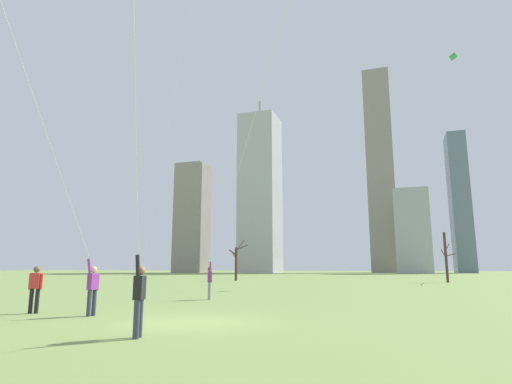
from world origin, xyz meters
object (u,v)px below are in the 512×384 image
object	(u,v)px
kite_flyer_far_back_purple	(70,217)
kite_flyer_foreground_right_pink	(139,256)
distant_kite_drifting_left_green	(450,80)
bare_tree_far_right_edge	(446,257)
distant_kite_drifting_right_teal	(190,17)
bare_tree_left_of_center	(236,261)
bystander_far_off_by_trees	(35,287)
kite_flyer_foreground_left_orange	(227,223)

from	to	relation	value
kite_flyer_far_back_purple	kite_flyer_foreground_right_pink	xyz separation A→B (m)	(4.70, -3.02, -1.38)
distant_kite_drifting_left_green	bare_tree_far_right_edge	size ratio (longest dim) A/B	4.53
distant_kite_drifting_right_teal	bare_tree_far_right_edge	world-z (taller)	distant_kite_drifting_right_teal
distant_kite_drifting_right_teal	bare_tree_left_of_center	size ratio (longest dim) A/B	5.71
bystander_far_off_by_trees	distant_kite_drifting_right_teal	xyz separation A→B (m)	(-4.67, 19.24, 23.46)
kite_flyer_foreground_right_pink	distant_kite_drifting_right_teal	distance (m)	34.48
kite_flyer_far_back_purple	kite_flyer_foreground_right_pink	bearing A→B (deg)	-32.74
bystander_far_off_by_trees	bare_tree_left_of_center	bearing A→B (deg)	100.09
bare_tree_far_right_edge	bystander_far_off_by_trees	bearing A→B (deg)	-114.59
bare_tree_left_of_center	distant_kite_drifting_left_green	bearing A→B (deg)	-6.65
kite_flyer_far_back_purple	distant_kite_drifting_left_green	distance (m)	42.20
kite_flyer_far_back_purple	distant_kite_drifting_right_teal	bearing A→B (deg)	108.82
bare_tree_far_right_edge	kite_flyer_far_back_purple	bearing A→B (deg)	-111.15
kite_flyer_foreground_right_pink	distant_kite_drifting_right_teal	size ratio (longest dim) A/B	0.28
distant_kite_drifting_right_teal	bare_tree_far_right_edge	bearing A→B (deg)	40.18
kite_flyer_far_back_purple	distant_kite_drifting_left_green	bearing A→B (deg)	64.69
distant_kite_drifting_right_teal	bare_tree_far_right_edge	size ratio (longest dim) A/B	5.33
kite_flyer_foreground_right_pink	kite_flyer_foreground_left_orange	size ratio (longest dim) A/B	0.49
kite_flyer_foreground_right_pink	bystander_far_off_by_trees	world-z (taller)	kite_flyer_foreground_right_pink
bare_tree_left_of_center	bare_tree_far_right_edge	size ratio (longest dim) A/B	0.93
kite_flyer_foreground_left_orange	distant_kite_drifting_left_green	xyz separation A→B (m)	(13.69, 27.82, 17.47)
kite_flyer_foreground_left_orange	bystander_far_off_by_trees	size ratio (longest dim) A/B	10.10
kite_flyer_far_back_purple	distant_kite_drifting_right_teal	size ratio (longest dim) A/B	0.42
bystander_far_off_by_trees	kite_flyer_foreground_right_pink	bearing A→B (deg)	-30.56
kite_flyer_far_back_purple	bystander_far_off_by_trees	xyz separation A→B (m)	(-2.25, 1.08, -2.28)
kite_flyer_foreground_left_orange	bystander_far_off_by_trees	xyz separation A→B (m)	(-4.91, -5.66, -2.66)
kite_flyer_far_back_purple	bare_tree_left_of_center	bearing A→B (deg)	103.11
bystander_far_off_by_trees	distant_kite_drifting_left_green	bearing A→B (deg)	60.95
bare_tree_far_right_edge	distant_kite_drifting_left_green	bearing A→B (deg)	-73.04
distant_kite_drifting_right_teal	distant_kite_drifting_left_green	world-z (taller)	distant_kite_drifting_right_teal
kite_flyer_foreground_left_orange	bare_tree_left_of_center	xyz separation A→B (m)	(-11.38, 30.74, -1.15)
kite_flyer_far_back_purple	bare_tree_far_right_edge	bearing A→B (deg)	68.85
kite_flyer_far_back_purple	distant_kite_drifting_left_green	xyz separation A→B (m)	(16.35, 34.56, 17.85)
kite_flyer_foreground_left_orange	distant_kite_drifting_left_green	world-z (taller)	distant_kite_drifting_left_green
kite_flyer_far_back_purple	kite_flyer_foreground_left_orange	distance (m)	7.25
bystander_far_off_by_trees	bare_tree_left_of_center	size ratio (longest dim) A/B	0.32
kite_flyer_far_back_purple	bystander_far_off_by_trees	distance (m)	3.39
kite_flyer_foreground_left_orange	bystander_far_off_by_trees	world-z (taller)	kite_flyer_foreground_left_orange
kite_flyer_foreground_right_pink	distant_kite_drifting_right_teal	xyz separation A→B (m)	(-11.63, 23.34, 22.56)
kite_flyer_foreground_right_pink	distant_kite_drifting_left_green	distance (m)	43.80
kite_flyer_far_back_purple	kite_flyer_foreground_left_orange	xyz separation A→B (m)	(2.66, 6.74, 0.38)
kite_flyer_foreground_right_pink	kite_flyer_foreground_left_orange	world-z (taller)	kite_flyer_foreground_left_orange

